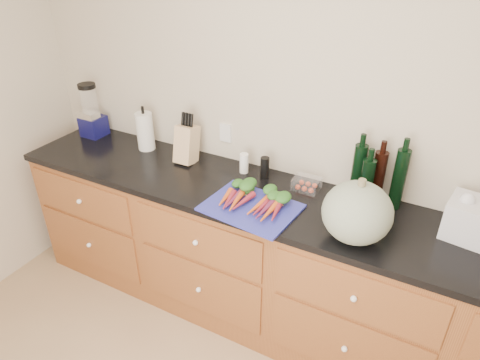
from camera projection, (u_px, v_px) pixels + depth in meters
The scene contains 15 objects.
wall_back at pixel (320, 122), 2.42m from camera, with size 4.10×0.05×2.60m, color beige.
cabinets at pixel (289, 271), 2.60m from camera, with size 3.60×0.64×0.90m.
countertop at pixel (294, 206), 2.36m from camera, with size 3.64×0.62×0.04m, color black.
cutting_board at pixel (251, 207), 2.30m from camera, with size 0.49×0.37×0.01m, color #282D99.
carrots at pixel (255, 199), 2.32m from camera, with size 0.38×0.28×0.05m.
squash at pixel (357, 213), 2.01m from camera, with size 0.33×0.33×0.30m, color slate.
blender_appliance at pixel (91, 113), 3.05m from camera, with size 0.15×0.15×0.39m.
paper_towel at pixel (145, 131), 2.88m from camera, with size 0.11×0.11×0.26m, color silver.
knife_block at pixel (187, 144), 2.73m from camera, with size 0.12×0.12×0.24m, color tan.
grinder_salt at pixel (244, 163), 2.62m from camera, with size 0.05×0.05×0.12m, color white.
grinder_pepper at pixel (265, 168), 2.57m from camera, with size 0.05×0.05×0.13m, color black.
canister_chrome at pixel (264, 170), 2.58m from camera, with size 0.04×0.04×0.10m, color white.
tomato_box at pixel (307, 184), 2.46m from camera, with size 0.15×0.12×0.07m, color white.
bottles at pixel (376, 178), 2.28m from camera, with size 0.28×0.15×0.34m.
grocery_bag at pixel (476, 221), 2.04m from camera, with size 0.26×0.21×0.19m, color white, non-canonical shape.
Camera 1 is at (0.67, -0.58, 2.23)m, focal length 32.00 mm.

